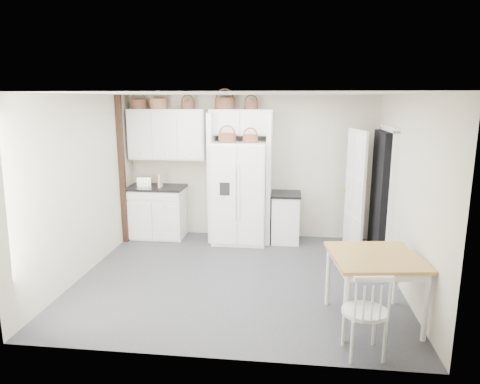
# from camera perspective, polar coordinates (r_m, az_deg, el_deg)

# --- Properties ---
(floor) EXTENTS (4.50, 4.50, 0.00)m
(floor) POSITION_cam_1_polar(r_m,az_deg,el_deg) (6.33, -0.35, -11.26)
(floor) COLOR #333337
(floor) RESTS_ON ground
(ceiling) EXTENTS (4.50, 4.50, 0.00)m
(ceiling) POSITION_cam_1_polar(r_m,az_deg,el_deg) (5.80, -0.38, 13.00)
(ceiling) COLOR white
(ceiling) RESTS_ON wall_back
(wall_back) EXTENTS (4.50, 0.00, 4.50)m
(wall_back) POSITION_cam_1_polar(r_m,az_deg,el_deg) (7.88, 1.40, 3.35)
(wall_back) COLOR #BEB699
(wall_back) RESTS_ON floor
(wall_left) EXTENTS (0.00, 4.00, 4.00)m
(wall_left) POSITION_cam_1_polar(r_m,az_deg,el_deg) (6.59, -20.19, 0.78)
(wall_left) COLOR #BEB699
(wall_left) RESTS_ON floor
(wall_right) EXTENTS (0.00, 4.00, 4.00)m
(wall_right) POSITION_cam_1_polar(r_m,az_deg,el_deg) (6.09, 21.17, -0.20)
(wall_right) COLOR #BEB699
(wall_right) RESTS_ON floor
(refrigerator) EXTENTS (0.93, 0.75, 1.80)m
(refrigerator) POSITION_cam_1_polar(r_m,az_deg,el_deg) (7.60, -0.01, -0.07)
(refrigerator) COLOR white
(refrigerator) RESTS_ON floor
(base_cab_left) EXTENTS (0.99, 0.63, 0.92)m
(base_cab_left) POSITION_cam_1_polar(r_m,az_deg,el_deg) (8.10, -10.93, -2.71)
(base_cab_left) COLOR white
(base_cab_left) RESTS_ON floor
(base_cab_right) EXTENTS (0.48, 0.58, 0.85)m
(base_cab_right) POSITION_cam_1_polar(r_m,az_deg,el_deg) (7.75, 6.09, -3.51)
(base_cab_right) COLOR white
(base_cab_right) RESTS_ON floor
(dining_table) EXTENTS (1.09, 1.09, 0.81)m
(dining_table) POSITION_cam_1_polar(r_m,az_deg,el_deg) (5.25, 17.33, -12.19)
(dining_table) COLOR #A36F35
(dining_table) RESTS_ON floor
(windsor_chair) EXTENTS (0.51, 0.48, 0.94)m
(windsor_chair) POSITION_cam_1_polar(r_m,az_deg,el_deg) (4.58, 16.32, -15.06)
(windsor_chair) COLOR white
(windsor_chair) RESTS_ON floor
(counter_left) EXTENTS (1.03, 0.67, 0.04)m
(counter_left) POSITION_cam_1_polar(r_m,az_deg,el_deg) (8.00, -11.07, 0.62)
(counter_left) COLOR black
(counter_left) RESTS_ON base_cab_left
(counter_right) EXTENTS (0.52, 0.62, 0.04)m
(counter_right) POSITION_cam_1_polar(r_m,az_deg,el_deg) (7.64, 6.17, -0.29)
(counter_right) COLOR black
(counter_right) RESTS_ON base_cab_right
(toaster) EXTENTS (0.27, 0.18, 0.17)m
(toaster) POSITION_cam_1_polar(r_m,az_deg,el_deg) (8.01, -12.61, 1.35)
(toaster) COLOR silver
(toaster) RESTS_ON counter_left
(cookbook_red) EXTENTS (0.04, 0.16, 0.23)m
(cookbook_red) POSITION_cam_1_polar(r_m,az_deg,el_deg) (7.87, -10.69, 1.47)
(cookbook_red) COLOR maroon
(cookbook_red) RESTS_ON counter_left
(cookbook_cream) EXTENTS (0.04, 0.16, 0.25)m
(cookbook_cream) POSITION_cam_1_polar(r_m,az_deg,el_deg) (7.86, -10.58, 1.51)
(cookbook_cream) COLOR beige
(cookbook_cream) RESTS_ON counter_left
(basket_upper_a) EXTENTS (0.29, 0.29, 0.16)m
(basket_upper_a) POSITION_cam_1_polar(r_m,az_deg,el_deg) (8.06, -13.35, 11.31)
(basket_upper_a) COLOR #592A20
(basket_upper_a) RESTS_ON upper_cabinet
(basket_upper_b) EXTENTS (0.31, 0.31, 0.18)m
(basket_upper_b) POSITION_cam_1_polar(r_m,az_deg,el_deg) (7.94, -10.80, 11.47)
(basket_upper_b) COLOR brown
(basket_upper_b) RESTS_ON upper_cabinet
(basket_upper_c) EXTENTS (0.25, 0.25, 0.14)m
(basket_upper_c) POSITION_cam_1_polar(r_m,az_deg,el_deg) (7.80, -6.98, 11.44)
(basket_upper_c) COLOR #592A20
(basket_upper_c) RESTS_ON upper_cabinet
(basket_bridge_a) EXTENTS (0.35, 0.35, 0.20)m
(basket_bridge_a) POSITION_cam_1_polar(r_m,az_deg,el_deg) (7.67, -2.05, 11.71)
(basket_bridge_a) COLOR #592A20
(basket_bridge_a) RESTS_ON bridge_cabinet
(basket_bridge_b) EXTENTS (0.24, 0.24, 0.14)m
(basket_bridge_b) POSITION_cam_1_polar(r_m,az_deg,el_deg) (7.62, 1.49, 11.49)
(basket_bridge_b) COLOR #592A20
(basket_bridge_b) RESTS_ON bridge_cabinet
(basket_fridge_a) EXTENTS (0.30, 0.30, 0.16)m
(basket_fridge_a) POSITION_cam_1_polar(r_m,az_deg,el_deg) (7.38, -1.73, 7.23)
(basket_fridge_a) COLOR #592A20
(basket_fridge_a) RESTS_ON refrigerator
(basket_fridge_b) EXTENTS (0.26, 0.26, 0.14)m
(basket_fridge_b) POSITION_cam_1_polar(r_m,az_deg,el_deg) (7.33, 1.37, 7.13)
(basket_fridge_b) COLOR #592A20
(basket_fridge_b) RESTS_ON refrigerator
(upper_cabinet) EXTENTS (1.40, 0.34, 0.90)m
(upper_cabinet) POSITION_cam_1_polar(r_m,az_deg,el_deg) (7.92, -9.65, 7.59)
(upper_cabinet) COLOR white
(upper_cabinet) RESTS_ON wall_back
(bridge_cabinet) EXTENTS (1.12, 0.34, 0.45)m
(bridge_cabinet) POSITION_cam_1_polar(r_m,az_deg,el_deg) (7.64, 0.18, 9.29)
(bridge_cabinet) COLOR white
(bridge_cabinet) RESTS_ON wall_back
(fridge_panel_left) EXTENTS (0.08, 0.60, 2.30)m
(fridge_panel_left) POSITION_cam_1_polar(r_m,az_deg,el_deg) (7.70, -3.71, 1.98)
(fridge_panel_left) COLOR white
(fridge_panel_left) RESTS_ON floor
(fridge_panel_right) EXTENTS (0.08, 0.60, 2.30)m
(fridge_panel_right) POSITION_cam_1_polar(r_m,az_deg,el_deg) (7.59, 3.90, 1.82)
(fridge_panel_right) COLOR white
(fridge_panel_right) RESTS_ON floor
(trim_post) EXTENTS (0.09, 0.09, 2.60)m
(trim_post) POSITION_cam_1_polar(r_m,az_deg,el_deg) (7.77, -15.44, 2.77)
(trim_post) COLOR black
(trim_post) RESTS_ON floor
(doorway_void) EXTENTS (0.18, 0.85, 2.05)m
(doorway_void) POSITION_cam_1_polar(r_m,az_deg,el_deg) (7.07, 18.32, -0.61)
(doorway_void) COLOR black
(doorway_void) RESTS_ON floor
(door_slab) EXTENTS (0.21, 0.79, 2.05)m
(door_slab) POSITION_cam_1_polar(r_m,az_deg,el_deg) (7.33, 15.05, 0.04)
(door_slab) COLOR white
(door_slab) RESTS_ON floor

